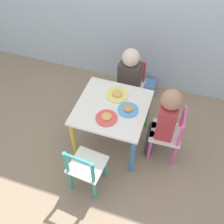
{
  "coord_description": "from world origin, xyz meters",
  "views": [
    {
      "loc": [
        0.46,
        -1.39,
        2.06
      ],
      "look_at": [
        0.0,
        0.0,
        0.4
      ],
      "focal_mm": 42.0,
      "sensor_mm": 36.0,
      "label": 1
    }
  ],
  "objects": [
    {
      "name": "chair_pink",
      "position": [
        0.5,
        0.02,
        0.26
      ],
      "size": [
        0.27,
        0.27,
        0.53
      ],
      "rotation": [
        0.0,
        0.0,
        -1.53
      ],
      "color": "silver",
      "rests_on": "ground_plane"
    },
    {
      "name": "kids_table",
      "position": [
        0.0,
        0.0,
        0.4
      ],
      "size": [
        0.59,
        0.59,
        0.47
      ],
      "color": "silver",
      "rests_on": "ground_plane"
    },
    {
      "name": "ground_plane",
      "position": [
        0.0,
        0.0,
        0.0
      ],
      "size": [
        6.0,
        6.0,
        0.0
      ],
      "primitive_type": "plane",
      "color": "#8C755B"
    },
    {
      "name": "plate_back",
      "position": [
        0.0,
        0.14,
        0.48
      ],
      "size": [
        0.2,
        0.2,
        0.03
      ],
      "color": "#EADB66",
      "rests_on": "kids_table"
    },
    {
      "name": "storage_bin",
      "position": [
        0.11,
        0.76,
        0.06
      ],
      "size": [
        0.27,
        0.17,
        0.13
      ],
      "color": "#4C7FB7",
      "rests_on": "ground_plane"
    },
    {
      "name": "chair_red",
      "position": [
        0.03,
        0.5,
        0.26
      ],
      "size": [
        0.27,
        0.27,
        0.53
      ],
      "rotation": [
        0.0,
        0.0,
        -0.06
      ],
      "color": "silver",
      "rests_on": "ground_plane"
    },
    {
      "name": "child_back",
      "position": [
        0.02,
        0.44,
        0.44
      ],
      "size": [
        0.21,
        0.22,
        0.73
      ],
      "rotation": [
        0.0,
        0.0,
        -0.06
      ],
      "color": "#4C608E",
      "rests_on": "ground_plane"
    },
    {
      "name": "child_right",
      "position": [
        0.44,
        0.02,
        0.46
      ],
      "size": [
        0.22,
        0.2,
        0.76
      ],
      "rotation": [
        0.0,
        0.0,
        -1.53
      ],
      "color": "#38383D",
      "rests_on": "ground_plane"
    },
    {
      "name": "plate_front",
      "position": [
        -0.0,
        -0.14,
        0.48
      ],
      "size": [
        0.18,
        0.18,
        0.03
      ],
      "color": "#E54C47",
      "rests_on": "kids_table"
    },
    {
      "name": "plate_right",
      "position": [
        0.14,
        0.0,
        0.48
      ],
      "size": [
        0.17,
        0.17,
        0.03
      ],
      "color": "#4C9EE0",
      "rests_on": "kids_table"
    },
    {
      "name": "chair_teal",
      "position": [
        -0.04,
        -0.5,
        0.26
      ],
      "size": [
        0.28,
        0.28,
        0.53
      ],
      "rotation": [
        0.0,
        0.0,
        -3.23
      ],
      "color": "silver",
      "rests_on": "ground_plane"
    }
  ]
}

